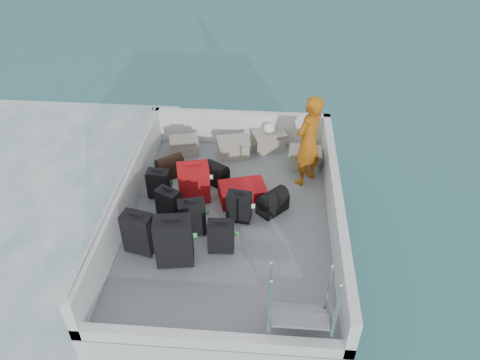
% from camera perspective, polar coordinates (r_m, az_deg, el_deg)
% --- Properties ---
extents(ground, '(160.00, 160.00, 0.00)m').
position_cam_1_polar(ground, '(8.34, -1.27, -7.87)').
color(ground, '#194F5A').
rests_on(ground, ground).
extents(ferry_hull, '(3.60, 5.00, 0.60)m').
position_cam_1_polar(ferry_hull, '(8.13, -1.30, -6.37)').
color(ferry_hull, silver).
rests_on(ferry_hull, ground).
extents(deck, '(3.30, 4.70, 0.02)m').
position_cam_1_polar(deck, '(7.93, -1.33, -4.74)').
color(deck, slate).
rests_on(deck, ferry_hull).
extents(deck_fittings, '(3.60, 5.00, 0.90)m').
position_cam_1_polar(deck_fittings, '(7.41, 1.07, -4.32)').
color(deck_fittings, silver).
rests_on(deck_fittings, deck).
extents(suitcase_0, '(0.51, 0.37, 0.71)m').
position_cam_1_polar(suitcase_0, '(7.29, -12.24, -6.36)').
color(suitcase_0, black).
rests_on(suitcase_0, deck).
extents(suitcase_1, '(0.45, 0.38, 0.59)m').
position_cam_1_polar(suitcase_1, '(7.82, -8.69, -3.02)').
color(suitcase_1, black).
rests_on(suitcase_1, deck).
extents(suitcase_2, '(0.40, 0.26, 0.55)m').
position_cam_1_polar(suitcase_2, '(8.31, -9.86, -0.52)').
color(suitcase_2, black).
rests_on(suitcase_2, deck).
extents(suitcase_3, '(0.59, 0.40, 0.83)m').
position_cam_1_polar(suitcase_3, '(6.98, -8.05, -7.45)').
color(suitcase_3, black).
rests_on(suitcase_3, deck).
extents(suitcase_4, '(0.47, 0.35, 0.63)m').
position_cam_1_polar(suitcase_4, '(7.49, -5.85, -4.61)').
color(suitcase_4, black).
rests_on(suitcase_4, deck).
extents(suitcase_5, '(0.60, 0.44, 0.74)m').
position_cam_1_polar(suitcase_5, '(8.11, -5.66, -0.37)').
color(suitcase_5, '#B20D19').
rests_on(suitcase_5, deck).
extents(suitcase_6, '(0.41, 0.26, 0.56)m').
position_cam_1_polar(suitcase_6, '(7.20, -2.33, -6.91)').
color(suitcase_6, black).
rests_on(suitcase_6, deck).
extents(suitcase_7, '(0.42, 0.28, 0.56)m').
position_cam_1_polar(suitcase_7, '(7.71, -0.11, -3.31)').
color(suitcase_7, black).
rests_on(suitcase_7, deck).
extents(suitcase_8, '(0.90, 0.72, 0.31)m').
position_cam_1_polar(suitcase_8, '(8.19, 0.29, -1.58)').
color(suitcase_8, '#B20D19').
rests_on(suitcase_8, deck).
extents(duffel_0, '(0.57, 0.53, 0.32)m').
position_cam_1_polar(duffel_0, '(8.88, -8.50, 1.43)').
color(duffel_0, black).
rests_on(duffel_0, deck).
extents(duffel_1, '(0.52, 0.48, 0.32)m').
position_cam_1_polar(duffel_1, '(8.62, -2.92, 0.60)').
color(duffel_1, black).
rests_on(duffel_1, deck).
extents(duffel_2, '(0.57, 0.58, 0.32)m').
position_cam_1_polar(duffel_2, '(7.98, 4.02, -2.89)').
color(duffel_2, black).
rests_on(duffel_2, deck).
extents(crate_0, '(0.59, 0.47, 0.32)m').
position_cam_1_polar(crate_0, '(9.47, -6.82, 4.06)').
color(crate_0, gray).
rests_on(crate_0, deck).
extents(crate_1, '(0.67, 0.54, 0.35)m').
position_cam_1_polar(crate_1, '(9.31, -0.82, 3.86)').
color(crate_1, gray).
rests_on(crate_1, deck).
extents(crate_2, '(0.72, 0.61, 0.37)m').
position_cam_1_polar(crate_2, '(9.55, 3.50, 4.75)').
color(crate_2, gray).
rests_on(crate_2, deck).
extents(crate_3, '(0.59, 0.42, 0.34)m').
position_cam_1_polar(crate_3, '(9.11, 7.86, 2.58)').
color(crate_3, gray).
rests_on(crate_3, deck).
extents(yellow_bag, '(0.28, 0.26, 0.22)m').
position_cam_1_polar(yellow_bag, '(9.62, 8.60, 4.12)').
color(yellow_bag, yellow).
rests_on(yellow_bag, deck).
extents(white_bag, '(0.24, 0.24, 0.18)m').
position_cam_1_polar(white_bag, '(9.40, 3.56, 6.16)').
color(white_bag, white).
rests_on(white_bag, crate_2).
extents(passenger, '(0.72, 0.76, 1.73)m').
position_cam_1_polar(passenger, '(8.34, 8.34, 4.72)').
color(passenger, orange).
rests_on(passenger, deck).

